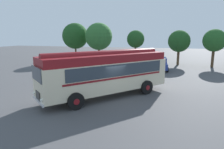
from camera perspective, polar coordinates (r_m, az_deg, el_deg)
The scene contains 10 objects.
ground_plane at distance 14.99m, azimuth -0.78°, elevation -6.60°, with size 120.00×120.00×0.00m, color #474749.
vintage_bus at distance 14.87m, azimuth -1.62°, elevation 0.78°, with size 8.37×9.28×3.49m.
car_near_left at distance 27.72m, azimuth 1.56°, elevation 3.47°, with size 2.34×4.37×1.66m.
car_mid_left at distance 27.75m, azimuth 8.04°, elevation 3.37°, with size 2.04×4.24×1.66m.
car_mid_right at distance 27.07m, azimuth 13.61°, elevation 2.97°, with size 2.21×4.32×1.66m.
tree_far_left at distance 36.99m, azimuth -10.24°, elevation 10.76°, with size 4.59×4.59×6.70m.
tree_left_of_centre at distance 33.53m, azimuth -4.02°, elevation 10.89°, with size 4.45×4.45×6.57m.
tree_centre at distance 32.95m, azimuth 6.80°, elevation 10.11°, with size 2.81×2.81×5.35m.
tree_right_of_centre at distance 32.47m, azimuth 18.57°, elevation 8.89°, with size 3.30×3.30×5.32m.
tree_far_right at distance 31.98m, azimuth 27.25°, elevation 8.64°, with size 3.18×3.18×5.43m.
Camera 1 is at (4.10, -13.67, 4.59)m, focal length 32.00 mm.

